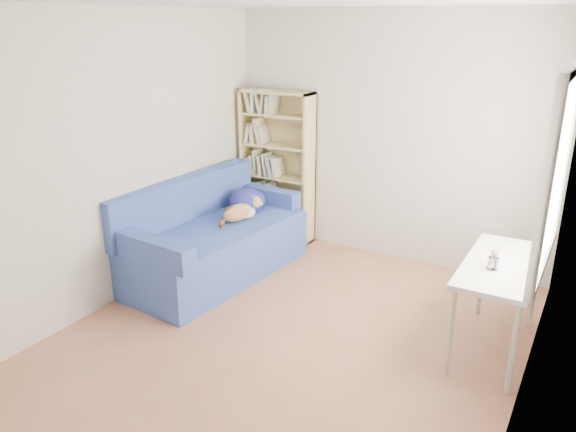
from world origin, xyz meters
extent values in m
plane|color=#9D6147|center=(0.00, 0.00, 0.00)|extent=(4.00, 4.00, 0.00)
cube|color=silver|center=(0.00, 2.00, 1.30)|extent=(3.50, 0.04, 2.60)
cube|color=silver|center=(0.00, -2.00, 1.30)|extent=(3.50, 0.04, 2.60)
cube|color=silver|center=(-1.75, 0.00, 1.30)|extent=(0.04, 4.00, 2.60)
cube|color=silver|center=(1.75, 0.00, 1.30)|extent=(0.04, 4.00, 2.60)
cube|color=white|center=(0.00, 0.00, 2.60)|extent=(3.50, 4.00, 0.04)
cube|color=white|center=(1.75, 0.60, 1.50)|extent=(0.01, 1.20, 1.30)
cube|color=navy|center=(-1.27, 0.64, 0.25)|extent=(1.10, 2.04, 0.49)
cube|color=navy|center=(-1.64, 0.64, 0.73)|extent=(0.35, 1.98, 0.48)
cube|color=navy|center=(-1.27, 1.54, 0.60)|extent=(0.94, 0.26, 0.22)
cube|color=navy|center=(-1.27, -0.26, 0.60)|extent=(0.94, 0.26, 0.22)
cube|color=navy|center=(-1.25, 0.64, 0.51)|extent=(1.07, 1.88, 0.05)
ellipsoid|color=navy|center=(-1.24, 1.20, 0.64)|extent=(0.38, 0.41, 0.28)
ellipsoid|color=#A55312|center=(-1.15, 0.88, 0.62)|extent=(0.23, 0.40, 0.16)
ellipsoid|color=silver|center=(-1.09, 0.99, 0.60)|extent=(0.13, 0.17, 0.10)
ellipsoid|color=#3B1D10|center=(-1.18, 0.84, 0.66)|extent=(0.14, 0.20, 0.08)
sphere|color=#A55312|center=(-1.13, 1.16, 0.66)|extent=(0.14, 0.14, 0.14)
cone|color=#A55312|center=(-1.15, 1.19, 0.72)|extent=(0.06, 0.06, 0.07)
cone|color=#A55312|center=(-1.15, 1.13, 0.72)|extent=(0.06, 0.06, 0.07)
cylinder|color=#25BA5A|center=(-1.14, 1.09, 0.64)|extent=(0.11, 0.04, 0.11)
cylinder|color=#3B1D10|center=(-1.17, 0.66, 0.59)|extent=(0.08, 0.16, 0.05)
cube|color=#D1B971|center=(-1.68, 1.84, 0.87)|extent=(0.03, 0.27, 1.74)
cube|color=#D1B971|center=(-0.83, 1.84, 0.87)|extent=(0.03, 0.27, 1.74)
cube|color=#D1B971|center=(-1.25, 1.84, 1.73)|extent=(0.87, 0.27, 0.03)
cube|color=#D1B971|center=(-1.25, 1.84, 0.01)|extent=(0.87, 0.27, 0.03)
cube|color=#D1B971|center=(-1.25, 1.97, 0.87)|extent=(0.87, 0.02, 1.74)
cube|color=white|center=(1.47, 0.62, 0.73)|extent=(0.53, 1.15, 0.04)
cylinder|color=silver|center=(1.68, 1.14, 0.35)|extent=(0.04, 0.04, 0.71)
cylinder|color=silver|center=(1.68, 0.09, 0.35)|extent=(0.04, 0.04, 0.71)
cylinder|color=silver|center=(1.25, 1.14, 0.35)|extent=(0.04, 0.04, 0.71)
cylinder|color=silver|center=(1.25, 0.09, 0.35)|extent=(0.04, 0.04, 0.71)
cylinder|color=white|center=(1.42, 0.47, 0.80)|extent=(0.08, 0.08, 0.09)
camera|label=1|loc=(2.00, -3.54, 2.50)|focal=35.00mm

